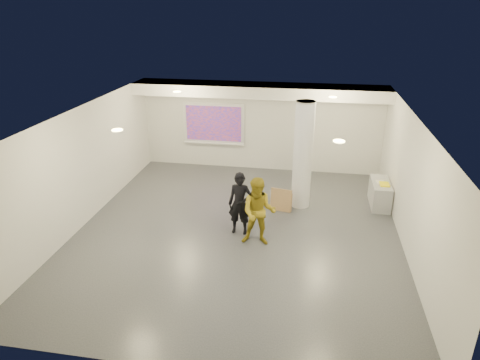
% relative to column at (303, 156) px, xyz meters
% --- Properties ---
extents(floor, '(8.00, 9.00, 0.01)m').
position_rel_column_xyz_m(floor, '(-1.50, -1.80, -1.50)').
color(floor, '#33363B').
rests_on(floor, ground).
extents(ceiling, '(8.00, 9.00, 0.01)m').
position_rel_column_xyz_m(ceiling, '(-1.50, -1.80, 1.50)').
color(ceiling, white).
rests_on(ceiling, floor).
extents(wall_back, '(8.00, 0.01, 3.00)m').
position_rel_column_xyz_m(wall_back, '(-1.50, 2.70, 0.00)').
color(wall_back, silver).
rests_on(wall_back, floor).
extents(wall_front, '(8.00, 0.01, 3.00)m').
position_rel_column_xyz_m(wall_front, '(-1.50, -6.30, 0.00)').
color(wall_front, silver).
rests_on(wall_front, floor).
extents(wall_left, '(0.01, 9.00, 3.00)m').
position_rel_column_xyz_m(wall_left, '(-5.50, -1.80, 0.00)').
color(wall_left, silver).
rests_on(wall_left, floor).
extents(wall_right, '(0.01, 9.00, 3.00)m').
position_rel_column_xyz_m(wall_right, '(2.50, -1.80, 0.00)').
color(wall_right, silver).
rests_on(wall_right, floor).
extents(soffit_band, '(8.00, 1.10, 0.36)m').
position_rel_column_xyz_m(soffit_band, '(-1.50, 2.15, 1.32)').
color(soffit_band, white).
rests_on(soffit_band, ceiling).
extents(downlight_nw, '(0.22, 0.22, 0.02)m').
position_rel_column_xyz_m(downlight_nw, '(-3.70, 0.70, 1.48)').
color(downlight_nw, '#FFE98A').
rests_on(downlight_nw, ceiling).
extents(downlight_ne, '(0.22, 0.22, 0.02)m').
position_rel_column_xyz_m(downlight_ne, '(0.70, 0.70, 1.48)').
color(downlight_ne, '#FFE98A').
rests_on(downlight_ne, ceiling).
extents(downlight_sw, '(0.22, 0.22, 0.02)m').
position_rel_column_xyz_m(downlight_sw, '(-3.70, -3.30, 1.48)').
color(downlight_sw, '#FFE98A').
rests_on(downlight_sw, ceiling).
extents(downlight_se, '(0.22, 0.22, 0.02)m').
position_rel_column_xyz_m(downlight_se, '(0.70, -3.30, 1.48)').
color(downlight_se, '#FFE98A').
rests_on(downlight_se, ceiling).
extents(column, '(0.52, 0.52, 3.00)m').
position_rel_column_xyz_m(column, '(0.00, 0.00, 0.00)').
color(column, silver).
rests_on(column, floor).
extents(projection_screen, '(2.10, 0.13, 1.42)m').
position_rel_column_xyz_m(projection_screen, '(-3.10, 2.65, 0.03)').
color(projection_screen, silver).
rests_on(projection_screen, wall_back).
extents(credenza, '(0.51, 1.21, 0.70)m').
position_rel_column_xyz_m(credenza, '(2.22, 0.39, -1.15)').
color(credenza, '#939699').
rests_on(credenza, floor).
extents(papers_stack, '(0.26, 0.31, 0.02)m').
position_rel_column_xyz_m(papers_stack, '(2.19, 0.36, -0.79)').
color(papers_stack, silver).
rests_on(papers_stack, credenza).
extents(postit_pad, '(0.25, 0.34, 0.03)m').
position_rel_column_xyz_m(postit_pad, '(2.27, 0.21, -0.78)').
color(postit_pad, '#FCE90A').
rests_on(postit_pad, credenza).
extents(cardboard_back, '(0.60, 0.24, 0.64)m').
position_rel_column_xyz_m(cardboard_back, '(-0.52, -0.43, -1.18)').
color(cardboard_back, '#99744A').
rests_on(cardboard_back, floor).
extents(cardboard_front, '(0.47, 0.16, 0.51)m').
position_rel_column_xyz_m(cardboard_front, '(-0.45, -0.41, -1.24)').
color(cardboard_front, '#99744A').
rests_on(cardboard_front, floor).
extents(woman, '(0.59, 0.40, 1.59)m').
position_rel_column_xyz_m(woman, '(-1.43, -1.82, -0.70)').
color(woman, black).
rests_on(woman, floor).
extents(man, '(0.83, 0.65, 1.68)m').
position_rel_column_xyz_m(man, '(-0.91, -2.26, -0.66)').
color(man, olive).
rests_on(man, floor).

